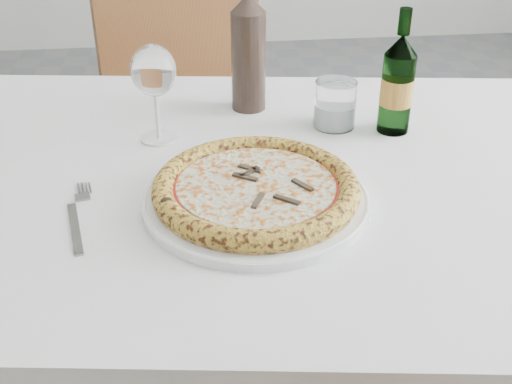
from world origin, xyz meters
TOP-DOWN VIEW (x-y plane):
  - dining_table at (-0.04, -0.06)m, footprint 1.56×1.05m
  - chair_far at (-0.11, 0.69)m, footprint 0.58×0.58m
  - plate at (-0.04, -0.16)m, footprint 0.34×0.34m
  - pizza at (-0.04, -0.16)m, footprint 0.30×0.30m
  - fork at (-0.30, -0.17)m, footprint 0.04×0.19m
  - wine_glass at (-0.18, 0.08)m, footprint 0.08×0.08m
  - tumbler at (0.14, 0.10)m, footprint 0.08×0.08m
  - beer_bottle at (0.24, 0.06)m, footprint 0.06×0.06m
  - wine_bottle at (-0.01, 0.20)m, footprint 0.07×0.07m

SIDE VIEW (x-z plane):
  - chair_far at x=-0.11m, z-range 0.07..1.00m
  - dining_table at x=-0.04m, z-range 0.29..1.05m
  - fork at x=-0.30m, z-range 0.76..0.76m
  - plate at x=-0.04m, z-range 0.76..0.77m
  - pizza at x=-0.04m, z-range 0.77..0.80m
  - tumbler at x=0.14m, z-range 0.75..0.84m
  - beer_bottle at x=0.24m, z-range 0.73..0.96m
  - wine_bottle at x=-0.01m, z-range 0.74..1.00m
  - wine_glass at x=-0.18m, z-range 0.79..0.97m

